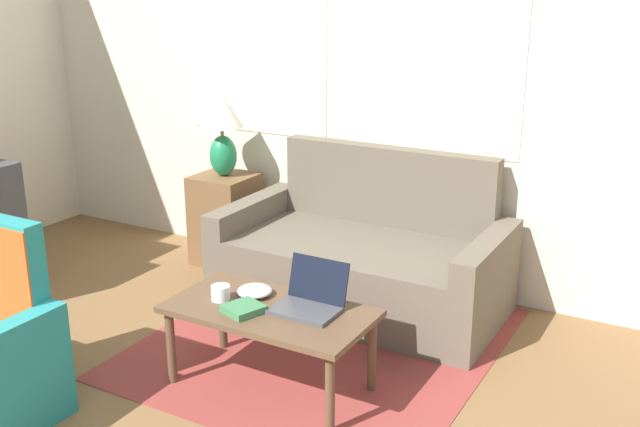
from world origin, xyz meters
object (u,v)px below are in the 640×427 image
object	(u,v)px
table_lamp	(222,125)
laptop	(310,299)
cup_navy	(221,293)
coffee_table	(270,318)
couch	(365,261)
book_red	(244,309)
snack_bowl	(255,291)

from	to	relation	value
table_lamp	laptop	world-z (taller)	table_lamp
cup_navy	coffee_table	bearing A→B (deg)	7.24
couch	coffee_table	size ratio (longest dim) A/B	1.71
couch	coffee_table	xyz separation A→B (m)	(0.04, -1.13, 0.10)
book_red	cup_navy	bearing A→B (deg)	160.60
couch	laptop	bearing A→B (deg)	-78.45
cup_navy	snack_bowl	world-z (taller)	cup_navy
couch	laptop	size ratio (longest dim) A/B	5.48
table_lamp	laptop	bearing A→B (deg)	-40.83
coffee_table	cup_navy	distance (m)	0.28
cup_navy	snack_bowl	bearing A→B (deg)	46.49
snack_bowl	book_red	size ratio (longest dim) A/B	0.82
table_lamp	book_red	distance (m)	1.86
snack_bowl	table_lamp	bearing A→B (deg)	131.65
couch	cup_navy	xyz separation A→B (m)	(-0.23, -1.16, 0.18)
couch	cup_navy	bearing A→B (deg)	-100.97
laptop	cup_navy	xyz separation A→B (m)	(-0.44, -0.12, -0.02)
couch	coffee_table	bearing A→B (deg)	-88.00
cup_navy	snack_bowl	xyz separation A→B (m)	(0.12, 0.12, -0.01)
couch	book_red	distance (m)	1.24
couch	snack_bowl	xyz separation A→B (m)	(-0.11, -1.04, 0.17)
laptop	book_red	bearing A→B (deg)	-143.79
snack_bowl	laptop	bearing A→B (deg)	-0.07
couch	laptop	world-z (taller)	couch
table_lamp	laptop	distance (m)	1.90
table_lamp	coffee_table	xyz separation A→B (m)	(1.21, -1.28, -0.61)
couch	snack_bowl	size ratio (longest dim) A/B	9.76
snack_bowl	book_red	xyz separation A→B (m)	(0.06, -0.19, -0.01)
table_lamp	snack_bowl	xyz separation A→B (m)	(1.06, -1.19, -0.54)
coffee_table	book_red	xyz separation A→B (m)	(-0.08, -0.10, 0.07)
coffee_table	snack_bowl	distance (m)	0.19
table_lamp	coffee_table	distance (m)	1.87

